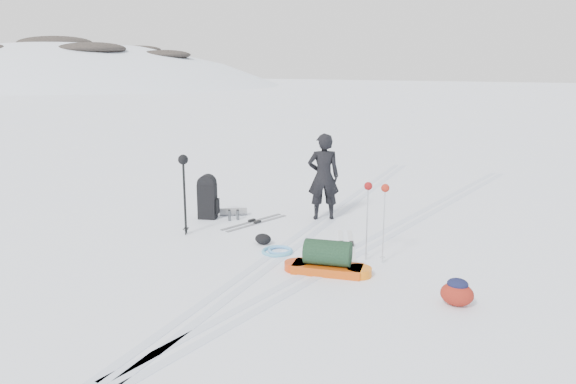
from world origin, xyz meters
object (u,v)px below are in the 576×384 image
skier (323,177)px  ski_poles_black (183,169)px  expedition_rucksack (211,198)px  pulk_sled (328,261)px

skier → ski_poles_black: bearing=19.7°
expedition_rucksack → ski_poles_black: size_ratio=0.61×
pulk_sled → expedition_rucksack: bearing=140.5°
pulk_sled → ski_poles_black: 3.48m
skier → ski_poles_black: skier is taller
skier → ski_poles_black: 2.96m
skier → expedition_rucksack: skier is taller
skier → pulk_sled: (1.36, -2.87, -0.71)m
pulk_sled → ski_poles_black: bearing=157.2°
ski_poles_black → expedition_rucksack: bearing=111.2°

